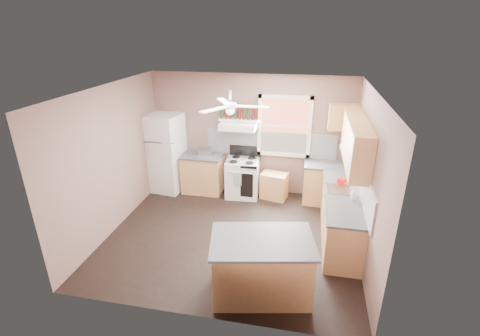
% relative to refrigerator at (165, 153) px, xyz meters
% --- Properties ---
extents(floor, '(4.50, 4.50, 0.00)m').
position_rel_refrigerator_xyz_m(floor, '(1.94, -1.66, -0.90)').
color(floor, black).
rests_on(floor, ground).
extents(ceiling, '(4.50, 4.50, 0.00)m').
position_rel_refrigerator_xyz_m(ceiling, '(1.94, -1.66, 1.80)').
color(ceiling, white).
rests_on(ceiling, ground).
extents(wall_back, '(4.50, 0.05, 2.70)m').
position_rel_refrigerator_xyz_m(wall_back, '(1.94, 0.36, 0.45)').
color(wall_back, '#765951').
rests_on(wall_back, ground).
extents(wall_right, '(0.05, 4.00, 2.70)m').
position_rel_refrigerator_xyz_m(wall_right, '(4.21, -1.66, 0.45)').
color(wall_right, '#765951').
rests_on(wall_right, ground).
extents(wall_left, '(0.05, 4.00, 2.70)m').
position_rel_refrigerator_xyz_m(wall_left, '(-0.34, -1.66, 0.45)').
color(wall_left, '#765951').
rests_on(wall_left, ground).
extents(backsplash_back, '(2.90, 0.03, 0.55)m').
position_rel_refrigerator_xyz_m(backsplash_back, '(2.39, 0.33, 0.27)').
color(backsplash_back, white).
rests_on(backsplash_back, wall_back).
extents(backsplash_right, '(0.03, 2.60, 0.55)m').
position_rel_refrigerator_xyz_m(backsplash_right, '(4.17, -1.36, 0.27)').
color(backsplash_right, white).
rests_on(backsplash_right, wall_right).
extents(window_view, '(1.00, 0.02, 1.20)m').
position_rel_refrigerator_xyz_m(window_view, '(2.69, 0.32, 0.70)').
color(window_view, brown).
rests_on(window_view, wall_back).
extents(window_frame, '(1.16, 0.07, 1.36)m').
position_rel_refrigerator_xyz_m(window_frame, '(2.69, 0.30, 0.70)').
color(window_frame, white).
rests_on(window_frame, wall_back).
extents(refrigerator, '(0.85, 0.83, 1.81)m').
position_rel_refrigerator_xyz_m(refrigerator, '(0.00, 0.00, 0.00)').
color(refrigerator, white).
rests_on(refrigerator, floor).
extents(base_cabinet_left, '(0.90, 0.60, 0.86)m').
position_rel_refrigerator_xyz_m(base_cabinet_left, '(0.88, 0.04, -0.47)').
color(base_cabinet_left, '#B67C4B').
rests_on(base_cabinet_left, floor).
extents(counter_left, '(0.92, 0.62, 0.04)m').
position_rel_refrigerator_xyz_m(counter_left, '(0.88, 0.04, -0.02)').
color(counter_left, '#424244').
rests_on(counter_left, base_cabinet_left).
extents(toaster, '(0.30, 0.20, 0.18)m').
position_rel_refrigerator_xyz_m(toaster, '(0.94, 0.07, 0.09)').
color(toaster, silver).
rests_on(toaster, counter_left).
extents(stove, '(0.76, 0.69, 0.86)m').
position_rel_refrigerator_xyz_m(stove, '(1.82, 0.00, -0.47)').
color(stove, white).
rests_on(stove, floor).
extents(range_hood, '(0.78, 0.50, 0.14)m').
position_rel_refrigerator_xyz_m(range_hood, '(1.71, 0.09, 0.72)').
color(range_hood, white).
rests_on(range_hood, wall_back).
extents(bottle_shelf, '(0.90, 0.26, 0.03)m').
position_rel_refrigerator_xyz_m(bottle_shelf, '(1.71, 0.21, 0.82)').
color(bottle_shelf, white).
rests_on(bottle_shelf, range_hood).
extents(cart, '(0.63, 0.48, 0.56)m').
position_rel_refrigerator_xyz_m(cart, '(2.54, -0.00, -0.62)').
color(cart, '#B67C4B').
rests_on(cart, floor).
extents(base_cabinet_corner, '(1.00, 0.60, 0.86)m').
position_rel_refrigerator_xyz_m(base_cabinet_corner, '(3.69, 0.04, -0.47)').
color(base_cabinet_corner, '#B67C4B').
rests_on(base_cabinet_corner, floor).
extents(base_cabinet_right, '(0.60, 2.20, 0.86)m').
position_rel_refrigerator_xyz_m(base_cabinet_right, '(3.89, -1.36, -0.47)').
color(base_cabinet_right, '#B67C4B').
rests_on(base_cabinet_right, floor).
extents(counter_corner, '(1.02, 0.62, 0.04)m').
position_rel_refrigerator_xyz_m(counter_corner, '(3.69, 0.04, -0.02)').
color(counter_corner, '#424244').
rests_on(counter_corner, base_cabinet_corner).
extents(counter_right, '(0.62, 2.22, 0.04)m').
position_rel_refrigerator_xyz_m(counter_right, '(3.88, -1.36, -0.02)').
color(counter_right, '#424244').
rests_on(counter_right, base_cabinet_right).
extents(sink, '(0.55, 0.45, 0.03)m').
position_rel_refrigerator_xyz_m(sink, '(3.88, -1.16, -0.01)').
color(sink, silver).
rests_on(sink, counter_right).
extents(faucet, '(0.03, 0.03, 0.14)m').
position_rel_refrigerator_xyz_m(faucet, '(4.04, -1.16, 0.07)').
color(faucet, silver).
rests_on(faucet, sink).
extents(upper_cabinet_right, '(0.33, 1.80, 0.76)m').
position_rel_refrigerator_xyz_m(upper_cabinet_right, '(4.02, -1.16, 0.88)').
color(upper_cabinet_right, '#B67C4B').
rests_on(upper_cabinet_right, wall_right).
extents(upper_cabinet_corner, '(0.60, 0.33, 0.52)m').
position_rel_refrigerator_xyz_m(upper_cabinet_corner, '(3.89, 0.17, 1.00)').
color(upper_cabinet_corner, '#B67C4B').
rests_on(upper_cabinet_corner, wall_back).
extents(paper_towel, '(0.26, 0.12, 0.12)m').
position_rel_refrigerator_xyz_m(paper_towel, '(4.01, 0.20, 0.35)').
color(paper_towel, white).
rests_on(paper_towel, wall_back).
extents(island, '(1.50, 1.11, 0.86)m').
position_rel_refrigerator_xyz_m(island, '(2.69, -3.01, -0.47)').
color(island, '#B67C4B').
rests_on(island, floor).
extents(island_top, '(1.59, 1.20, 0.04)m').
position_rel_refrigerator_xyz_m(island_top, '(2.69, -3.01, -0.02)').
color(island_top, '#424244').
rests_on(island_top, island).
extents(ceiling_fan_hub, '(0.20, 0.20, 0.08)m').
position_rel_refrigerator_xyz_m(ceiling_fan_hub, '(1.94, -1.66, 1.55)').
color(ceiling_fan_hub, white).
rests_on(ceiling_fan_hub, ceiling).
extents(soap_bottle, '(0.12, 0.12, 0.24)m').
position_rel_refrigerator_xyz_m(soap_bottle, '(4.03, -1.53, 0.11)').
color(soap_bottle, silver).
rests_on(soap_bottle, counter_right).
extents(red_caddy, '(0.21, 0.17, 0.10)m').
position_rel_refrigerator_xyz_m(red_caddy, '(3.90, -0.90, 0.05)').
color(red_caddy, red).
rests_on(red_caddy, counter_right).
extents(wine_bottles, '(0.86, 0.06, 0.31)m').
position_rel_refrigerator_xyz_m(wine_bottles, '(1.71, 0.21, 0.98)').
color(wine_bottles, '#143819').
rests_on(wine_bottles, bottle_shelf).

